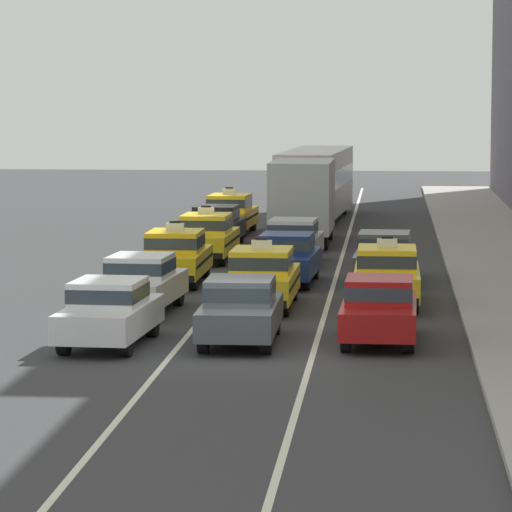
{
  "coord_description": "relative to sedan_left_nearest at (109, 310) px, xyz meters",
  "views": [
    {
      "loc": [
        3.34,
        -34.3,
        6.02
      ],
      "look_at": [
        -0.46,
        9.19,
        1.3
      ],
      "focal_mm": 108.72,
      "sensor_mm": 36.0,
      "label": 1
    }
  ],
  "objects": [
    {
      "name": "sedan_center_fourth",
      "position": [
        3.24,
        17.31,
        0.0
      ],
      "size": [
        1.93,
        4.37,
        1.58
      ],
      "color": "black",
      "rests_on": "ground"
    },
    {
      "name": "lane_stripe_left_center",
      "position": [
        1.63,
        18.75,
        -0.84
      ],
      "size": [
        0.14,
        80.0,
        0.01
      ],
      "primitive_type": "cube",
      "color": "silver",
      "rests_on": "ground"
    },
    {
      "name": "sidewalk_curb",
      "position": [
        10.43,
        13.75,
        -0.77
      ],
      "size": [
        4.0,
        90.0,
        0.15
      ],
      "primitive_type": "cube",
      "color": "#9E9993",
      "rests_on": "ground"
    },
    {
      "name": "taxi_left_sixth",
      "position": [
        -0.11,
        28.31,
        0.03
      ],
      "size": [
        2.03,
        4.64,
        1.96
      ],
      "color": "black",
      "rests_on": "ground"
    },
    {
      "name": "sedan_left_nearest",
      "position": [
        0.0,
        0.0,
        0.0
      ],
      "size": [
        2.0,
        4.39,
        1.58
      ],
      "color": "black",
      "rests_on": "ground"
    },
    {
      "name": "taxi_left_third",
      "position": [
        -0.07,
        11.75,
        0.03
      ],
      "size": [
        1.84,
        4.57,
        1.96
      ],
      "color": "black",
      "rests_on": "ground"
    },
    {
      "name": "sedan_right_nearest",
      "position": [
        6.32,
        0.98,
        0.0
      ],
      "size": [
        1.83,
        4.33,
        1.58
      ],
      "color": "black",
      "rests_on": "ground"
    },
    {
      "name": "sedan_center_third",
      "position": [
        3.38,
        11.9,
        0.0
      ],
      "size": [
        1.94,
        4.37,
        1.58
      ],
      "color": "black",
      "rests_on": "ground"
    },
    {
      "name": "sedan_center_nearest",
      "position": [
        3.04,
        0.59,
        0.0
      ],
      "size": [
        1.79,
        4.31,
        1.58
      ],
      "color": "black",
      "rests_on": "ground"
    },
    {
      "name": "taxi_center_second",
      "position": [
        3.05,
        6.59,
        0.03
      ],
      "size": [
        1.86,
        4.58,
        1.96
      ],
      "color": "black",
      "rests_on": "ground"
    },
    {
      "name": "box_truck_center_fifth",
      "position": [
        3.17,
        24.62,
        0.93
      ],
      "size": [
        2.33,
        6.97,
        3.27
      ],
      "color": "black",
      "rests_on": "ground"
    },
    {
      "name": "sedan_left_fifth",
      "position": [
        -0.09,
        23.15,
        0.0
      ],
      "size": [
        1.91,
        4.36,
        1.58
      ],
      "color": "black",
      "rests_on": "ground"
    },
    {
      "name": "ground_plane",
      "position": [
        3.23,
        -1.25,
        -0.85
      ],
      "size": [
        160.0,
        160.0,
        0.0
      ],
      "primitive_type": "plane",
      "color": "#353538"
    },
    {
      "name": "sedan_left_second",
      "position": [
        -0.13,
        5.44,
        0.0
      ],
      "size": [
        2.03,
        4.4,
        1.58
      ],
      "color": "black",
      "rests_on": "ground"
    },
    {
      "name": "taxi_right_second",
      "position": [
        6.48,
        7.31,
        0.03
      ],
      "size": [
        1.82,
        4.56,
        1.96
      ],
      "color": "black",
      "rests_on": "ground"
    },
    {
      "name": "taxi_left_fourth",
      "position": [
        0.14,
        18.12,
        0.03
      ],
      "size": [
        1.91,
        4.6,
        1.96
      ],
      "color": "black",
      "rests_on": "ground"
    },
    {
      "name": "bus_center_sixth",
      "position": [
        3.1,
        35.63,
        0.97
      ],
      "size": [
        3.15,
        11.33,
        3.22
      ],
      "color": "black",
      "rests_on": "ground"
    },
    {
      "name": "sedan_right_third",
      "position": [
        6.38,
        12.68,
        0.0
      ],
      "size": [
        1.9,
        4.36,
        1.58
      ],
      "color": "black",
      "rests_on": "ground"
    },
    {
      "name": "lane_stripe_center_right",
      "position": [
        4.83,
        18.75,
        -0.84
      ],
      "size": [
        0.14,
        80.0,
        0.01
      ],
      "primitive_type": "cube",
      "color": "silver",
      "rests_on": "ground"
    }
  ]
}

